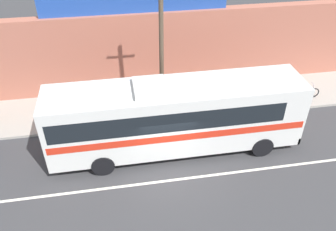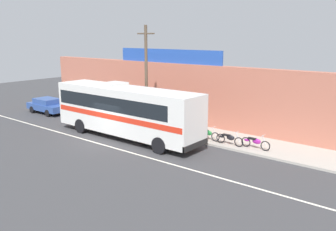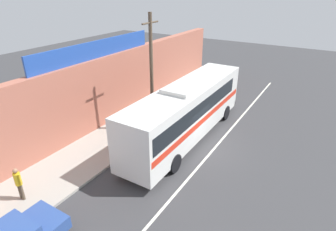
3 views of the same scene
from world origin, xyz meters
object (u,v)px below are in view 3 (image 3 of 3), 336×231
object	(u,v)px
motorcycle_blue	(185,98)
motorcycle_red	(200,86)
motorcycle_orange	(195,92)
pedestrian_far_left	(18,182)
intercity_bus	(186,110)
utility_pole	(152,73)

from	to	relation	value
motorcycle_blue	motorcycle_red	bearing A→B (deg)	3.52
motorcycle_orange	pedestrian_far_left	xyz separation A→B (m)	(-15.77, 1.04, 0.56)
motorcycle_blue	pedestrian_far_left	distance (m)	14.09
motorcycle_red	motorcycle_blue	world-z (taller)	same
motorcycle_orange	motorcycle_blue	bearing A→B (deg)	177.08
intercity_bus	motorcycle_orange	distance (m)	7.36
intercity_bus	motorcycle_orange	bearing A→B (deg)	21.82
motorcycle_blue	pedestrian_far_left	world-z (taller)	pedestrian_far_left
intercity_bus	motorcycle_blue	world-z (taller)	intercity_bus
motorcycle_blue	pedestrian_far_left	xyz separation A→B (m)	(-14.04, 0.95, 0.56)
intercity_bus	pedestrian_far_left	world-z (taller)	intercity_bus
motorcycle_red	pedestrian_far_left	distance (m)	17.44
intercity_bus	motorcycle_red	world-z (taller)	intercity_bus
motorcycle_red	motorcycle_orange	distance (m)	1.67
intercity_bus	motorcycle_blue	bearing A→B (deg)	29.13
intercity_bus	motorcycle_red	size ratio (longest dim) A/B	6.16
utility_pole	motorcycle_blue	bearing A→B (deg)	3.44
motorcycle_red	motorcycle_orange	size ratio (longest dim) A/B	0.99
utility_pole	motorcycle_orange	bearing A→B (deg)	1.84
motorcycle_red	pedestrian_far_left	size ratio (longest dim) A/B	1.13
motorcycle_orange	pedestrian_far_left	bearing A→B (deg)	176.22
utility_pole	motorcycle_orange	size ratio (longest dim) A/B	3.93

